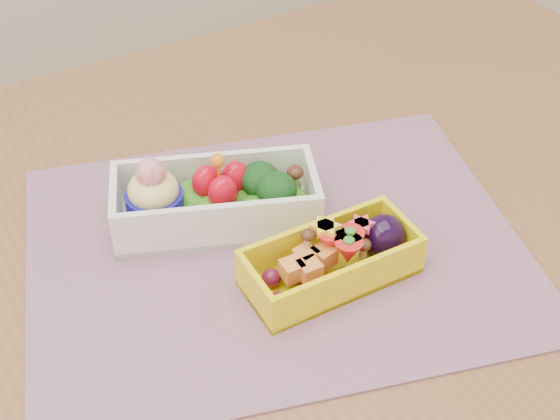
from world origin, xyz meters
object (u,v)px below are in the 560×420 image
placemat (276,247)px  bento_white (215,199)px  bento_yellow (335,259)px  table (253,320)px

placemat → bento_white: 0.07m
placemat → bento_yellow: bearing=-66.9°
table → bento_yellow: bearing=-57.2°
bento_white → bento_yellow: 0.13m
bento_white → bento_yellow: size_ratio=1.35×
bento_white → bento_yellow: bento_white is taller
placemat → bento_white: (-0.03, 0.06, 0.03)m
table → bento_white: bento_white is taller
placemat → bento_white: size_ratio=2.15×
bento_white → bento_yellow: (0.06, -0.12, -0.00)m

